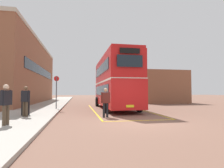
# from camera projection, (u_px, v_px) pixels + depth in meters

# --- Properties ---
(ground_plane) EXTENTS (135.60, 135.60, 0.00)m
(ground_plane) POSITION_uv_depth(u_px,v_px,m) (102.00, 104.00, 23.55)
(ground_plane) COLOR brown
(sidewalk_left) EXTENTS (4.00, 57.60, 0.14)m
(sidewalk_left) POSITION_uv_depth(u_px,v_px,m) (52.00, 103.00, 24.72)
(sidewalk_left) COLOR #A39E93
(sidewalk_left) RESTS_ON ground
(brick_building_left) EXTENTS (5.64, 22.36, 8.37)m
(brick_building_left) POSITION_uv_depth(u_px,v_px,m) (20.00, 73.00, 24.97)
(brick_building_left) COLOR brown
(brick_building_left) RESTS_ON ground
(depot_building_right) EXTENTS (6.45, 13.61, 4.51)m
(depot_building_right) POSITION_uv_depth(u_px,v_px,m) (149.00, 88.00, 30.63)
(depot_building_right) COLOR brown
(depot_building_right) RESTS_ON ground
(double_decker_bus) EXTENTS (2.88, 10.23, 4.75)m
(double_decker_bus) POSITION_uv_depth(u_px,v_px,m) (115.00, 82.00, 17.01)
(double_decker_bus) COLOR black
(double_decker_bus) RESTS_ON ground
(single_deck_bus) EXTENTS (2.95, 8.30, 3.02)m
(single_deck_bus) POSITION_uv_depth(u_px,v_px,m) (110.00, 92.00, 35.80)
(single_deck_bus) COLOR black
(single_deck_bus) RESTS_ON ground
(pedestrian_boarding) EXTENTS (0.58, 0.35, 1.79)m
(pedestrian_boarding) POSITION_uv_depth(u_px,v_px,m) (106.00, 100.00, 11.22)
(pedestrian_boarding) COLOR black
(pedestrian_boarding) RESTS_ON ground
(pedestrian_waiting_near) EXTENTS (0.53, 0.47, 1.75)m
(pedestrian_waiting_near) POSITION_uv_depth(u_px,v_px,m) (25.00, 99.00, 10.55)
(pedestrian_waiting_near) COLOR #473828
(pedestrian_waiting_near) RESTS_ON sidewalk_left
(pedestrian_waiting_far) EXTENTS (0.36, 0.56, 1.74)m
(pedestrian_waiting_far) POSITION_uv_depth(u_px,v_px,m) (6.00, 101.00, 7.88)
(pedestrian_waiting_far) COLOR #473828
(pedestrian_waiting_far) RESTS_ON sidewalk_left
(litter_bin) EXTENTS (0.51, 0.51, 0.93)m
(litter_bin) POSITION_uv_depth(u_px,v_px,m) (26.00, 107.00, 11.18)
(litter_bin) COLOR black
(litter_bin) RESTS_ON sidewalk_left
(bus_stop_sign) EXTENTS (0.44, 0.11, 2.77)m
(bus_stop_sign) POSITION_uv_depth(u_px,v_px,m) (56.00, 89.00, 15.48)
(bus_stop_sign) COLOR #4C4C51
(bus_stop_sign) RESTS_ON sidewalk_left
(bay_marking_yellow) EXTENTS (4.25, 12.21, 0.01)m
(bay_marking_yellow) POSITION_uv_depth(u_px,v_px,m) (119.00, 111.00, 15.02)
(bay_marking_yellow) COLOR gold
(bay_marking_yellow) RESTS_ON ground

